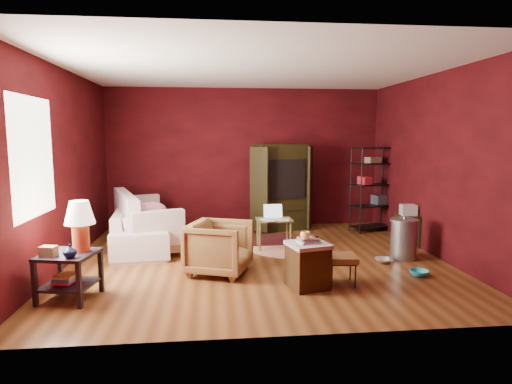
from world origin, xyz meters
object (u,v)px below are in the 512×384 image
at_px(side_table, 74,240).
at_px(tv_armoire, 281,185).
at_px(hamper, 308,264).
at_px(wire_shelving, 373,185).
at_px(sofa, 143,221).
at_px(laptop_desk, 274,222).
at_px(armchair, 219,245).

distance_m(side_table, tv_armoire, 4.44).
distance_m(hamper, wire_shelving, 3.62).
bearing_deg(tv_armoire, sofa, -171.42).
bearing_deg(tv_armoire, hamper, -107.57).
bearing_deg(laptop_desk, sofa, 170.59).
bearing_deg(side_table, wire_shelving, 33.23).
bearing_deg(tv_armoire, side_table, -145.14).
bearing_deg(armchair, wire_shelving, -31.80).
xyz_separation_m(hamper, tv_armoire, (0.19, 3.30, 0.59)).
xyz_separation_m(sofa, wire_shelving, (4.26, 0.75, 0.46)).
height_order(sofa, armchair, sofa).
height_order(hamper, wire_shelving, wire_shelving).
xyz_separation_m(sofa, hamper, (2.32, -2.24, -0.14)).
xyz_separation_m(tv_armoire, wire_shelving, (1.75, -0.30, 0.02)).
bearing_deg(hamper, side_table, -178.83).
relative_size(hamper, wire_shelving, 0.39).
xyz_separation_m(sofa, tv_armoire, (2.51, 1.06, 0.45)).
distance_m(hamper, tv_armoire, 3.35).
height_order(armchair, wire_shelving, wire_shelving).
relative_size(armchair, side_table, 0.70).
distance_m(armchair, hamper, 1.25).
bearing_deg(hamper, armchair, 148.52).
bearing_deg(sofa, armchair, -147.87).
height_order(armchair, side_table, side_table).
bearing_deg(sofa, wire_shelving, -86.25).
bearing_deg(laptop_desk, hamper, -85.52).
bearing_deg(wire_shelving, sofa, 171.90).
relative_size(side_table, laptop_desk, 1.56).
xyz_separation_m(armchair, wire_shelving, (3.01, 2.34, 0.51)).
bearing_deg(sofa, side_table, 164.10).
xyz_separation_m(side_table, hamper, (2.71, 0.06, -0.38)).
height_order(armchair, laptop_desk, armchair).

